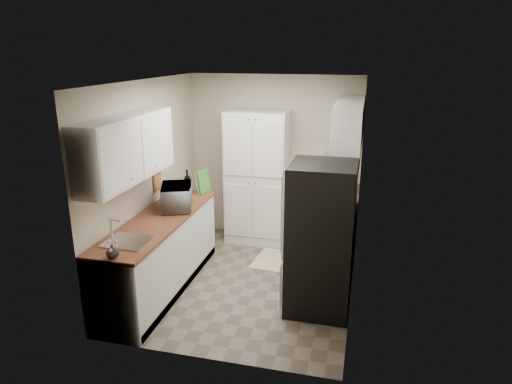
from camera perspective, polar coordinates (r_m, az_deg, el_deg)
ground at (r=5.98m, az=-1.01°, el=-10.98°), size 3.20×3.20×0.00m
room_shell at (r=5.39m, az=-1.31°, el=4.38°), size 2.64×3.24×2.52m
pantry_cabinet at (r=6.84m, az=0.15°, el=1.77°), size 0.90×0.55×2.00m
base_cabinet_left at (r=5.74m, az=-11.85°, el=-7.74°), size 0.60×2.30×0.88m
countertop_left at (r=5.56m, az=-12.14°, el=-3.44°), size 0.63×2.33×0.04m
base_cabinet_right at (r=6.72m, az=9.81°, el=-3.79°), size 0.60×0.80×0.88m
countertop_right at (r=6.57m, az=10.01°, el=-0.05°), size 0.63×0.83×0.04m
electric_range at (r=5.97m, az=9.08°, el=-6.15°), size 0.71×0.78×1.13m
refrigerator at (r=5.09m, az=8.07°, el=-5.79°), size 0.70×0.72×1.70m
microwave at (r=5.81m, az=-9.86°, el=-0.61°), size 0.54×0.64×0.30m
wine_bottle at (r=6.33m, az=-8.57°, el=1.07°), size 0.08×0.08×0.32m
flower_vase at (r=4.63m, az=-17.53°, el=-7.10°), size 0.14×0.14×0.13m
cutting_board at (r=6.39m, az=-6.54°, el=1.33°), size 0.08×0.26×0.33m
toaster_oven at (r=6.52m, az=10.02°, el=1.07°), size 0.46×0.51×0.24m
fruit_basket at (r=6.47m, az=9.96°, el=2.60°), size 0.29×0.29×0.12m
kitchen_mat at (r=6.52m, az=1.92°, el=-8.41°), size 0.50×0.74×0.01m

